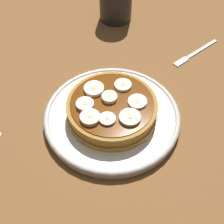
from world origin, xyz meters
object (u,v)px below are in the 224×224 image
pancake_stack (112,110)px  fork (194,54)px  banana_slice_3 (123,85)px  banana_slice_7 (85,105)px  plate (112,117)px  banana_slice_1 (109,119)px  banana_slice_0 (110,97)px  banana_slice_2 (137,102)px  banana_slice_5 (130,118)px  banana_slice_6 (94,89)px  banana_slice_4 (90,118)px

pancake_stack → fork: (21.33, -13.53, -2.83)cm
banana_slice_3 → banana_slice_7: 7.91cm
plate → pancake_stack: bearing=178.3°
banana_slice_1 → fork: size_ratio=0.26×
pancake_stack → banana_slice_0: bearing=30.8°
banana_slice_2 → banana_slice_7: bearing=106.3°
banana_slice_0 → banana_slice_7: same height
banana_slice_3 → fork: bearing=-36.4°
banana_slice_2 → banana_slice_7: size_ratio=1.08×
pancake_stack → banana_slice_7: bearing=107.6°
banana_slice_0 → banana_slice_3: bearing=-26.4°
banana_slice_1 → banana_slice_7: banana_slice_7 is taller
pancake_stack → banana_slice_7: banana_slice_7 is taller
banana_slice_1 → banana_slice_3: 8.03cm
banana_slice_0 → banana_slice_5: 5.48cm
banana_slice_6 → fork: (18.88, -17.21, -4.69)cm
banana_slice_2 → banana_slice_3: (3.31, 3.09, 0.03)cm
plate → banana_slice_5: size_ratio=6.84×
banana_slice_1 → banana_slice_2: size_ratio=0.85×
banana_slice_4 → banana_slice_6: (6.40, 0.92, -0.05)cm
pancake_stack → banana_slice_7: size_ratio=5.35×
pancake_stack → banana_slice_5: bearing=-126.4°
banana_slice_2 → banana_slice_6: (1.33, 7.86, 0.10)cm
plate → banana_slice_6: (2.29, 3.68, 3.97)cm
banana_slice_3 → banana_slice_7: size_ratio=1.00×
banana_slice_6 → fork: size_ratio=0.33×
banana_slice_1 → pancake_stack: bearing=4.0°
fork → banana_slice_4: bearing=147.2°
banana_slice_5 → fork: bearing=-22.7°
banana_slice_4 → banana_slice_7: bearing=30.8°
banana_slice_1 → banana_slice_6: 7.18cm
banana_slice_3 → banana_slice_4: banana_slice_4 is taller
banana_slice_1 → banana_slice_5: banana_slice_5 is taller
banana_slice_3 → banana_slice_4: 9.21cm
plate → banana_slice_0: banana_slice_0 is taller
pancake_stack → banana_slice_3: (4.43, -1.09, 1.79)cm
banana_slice_0 → banana_slice_4: bearing=156.6°
banana_slice_3 → banana_slice_4: bearing=155.3°
banana_slice_3 → banana_slice_5: bearing=-160.9°
pancake_stack → banana_slice_6: bearing=56.3°
pancake_stack → banana_slice_6: size_ratio=4.57×
banana_slice_5 → pancake_stack: bearing=53.6°
banana_slice_2 → banana_slice_4: size_ratio=0.98×
banana_slice_4 → pancake_stack: bearing=-34.9°
banana_slice_7 → fork: banana_slice_7 is taller
banana_slice_3 → fork: size_ratio=0.28×
banana_slice_2 → banana_slice_6: banana_slice_6 is taller
pancake_stack → banana_slice_1: banana_slice_1 is taller
pancake_stack → banana_slice_6: banana_slice_6 is taller
plate → pancake_stack: (-0.16, 0.00, 2.11)cm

